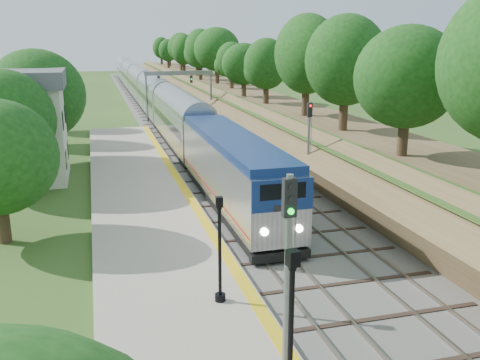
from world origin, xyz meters
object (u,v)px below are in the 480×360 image
object	(u,v)px
station_building	(6,126)
signal_platform	(288,258)
lamppost_mid	(290,342)
lamppost_far	(220,256)
signal_farside	(309,135)
signal_gantry	(179,82)
train	(148,93)

from	to	relation	value
station_building	signal_platform	xyz separation A→B (m)	(11.10, -27.83, 0.18)
lamppost_mid	lamppost_far	xyz separation A→B (m)	(-0.37, 6.59, -0.22)
signal_farside	station_building	bearing A→B (deg)	159.78
lamppost_far	signal_farside	size ratio (longest dim) A/B	0.71
signal_gantry	signal_farside	bearing A→B (deg)	-83.44
train	signal_platform	world-z (taller)	signal_platform
signal_gantry	lamppost_far	size ratio (longest dim) A/B	1.99
signal_platform	lamppost_far	bearing A→B (deg)	97.94
station_building	lamppost_mid	world-z (taller)	station_building
signal_platform	lamppost_mid	bearing A→B (deg)	-105.70
train	lamppost_far	world-z (taller)	train
signal_platform	train	bearing A→B (deg)	87.51
signal_gantry	train	world-z (taller)	signal_gantry
lamppost_mid	lamppost_far	bearing A→B (deg)	93.22
lamppost_mid	signal_farside	distance (m)	23.70
signal_gantry	signal_platform	world-z (taller)	signal_platform
train	station_building	bearing A→B (deg)	-109.86
lamppost_far	signal_gantry	bearing A→B (deg)	82.68
train	lamppost_far	xyz separation A→B (m)	(-3.64, -61.29, 0.03)
signal_gantry	signal_platform	bearing A→B (deg)	-95.81
station_building	lamppost_far	xyz separation A→B (m)	(10.36, -22.54, -1.83)
signal_platform	signal_farside	size ratio (longest dim) A/B	1.07
station_building	train	bearing A→B (deg)	70.14
station_building	lamppost_mid	bearing A→B (deg)	-69.78
signal_gantry	lamppost_mid	size ratio (longest dim) A/B	1.79
station_building	lamppost_mid	xyz separation A→B (m)	(10.73, -29.13, -1.61)
signal_platform	signal_farside	xyz separation A→B (m)	(9.10, 20.39, -0.52)
lamppost_far	signal_farside	xyz separation A→B (m)	(9.84, 15.10, 1.49)
train	signal_platform	size ratio (longest dim) A/B	18.68
station_building	lamppost_far	size ratio (longest dim) A/B	2.04
station_building	signal_gantry	size ratio (longest dim) A/B	1.02
station_building	signal_platform	bearing A→B (deg)	-68.26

